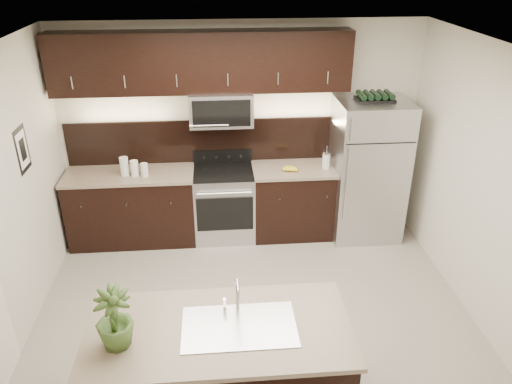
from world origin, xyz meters
TOP-DOWN VIEW (x-y plane):
  - ground at (0.00, 0.00)m, footprint 4.50×4.50m
  - room_walls at (-0.11, -0.04)m, footprint 4.52×4.02m
  - counter_run at (-0.46, 1.69)m, footprint 3.51×0.65m
  - upper_fixtures at (-0.43, 1.84)m, footprint 3.49×0.40m
  - island at (-0.36, -1.19)m, footprint 1.96×0.96m
  - sink_faucet at (-0.21, -1.18)m, footprint 0.84×0.50m
  - refrigerator at (1.58, 1.63)m, footprint 0.87×0.78m
  - wine_rack at (1.58, 1.63)m, footprint 0.44×0.28m
  - plant at (-1.07, -1.29)m, footprint 0.31×0.31m
  - canisters at (-1.35, 1.62)m, footprint 0.34×0.14m
  - french_press at (1.04, 1.64)m, footprint 0.10×0.10m
  - bananas at (0.53, 1.61)m, footprint 0.22×0.19m

SIDE VIEW (x-z plane):
  - ground at x=0.00m, z-range 0.00..0.00m
  - counter_run at x=-0.46m, z-range 0.00..0.94m
  - island at x=-0.36m, z-range 0.00..0.94m
  - refrigerator at x=1.58m, z-range 0.00..1.80m
  - sink_faucet at x=-0.21m, z-range 0.81..1.10m
  - bananas at x=0.53m, z-range 0.94..1.00m
  - canisters at x=-1.35m, z-range 0.93..1.16m
  - french_press at x=1.04m, z-range 0.90..1.19m
  - plant at x=-1.07m, z-range 0.94..1.41m
  - room_walls at x=-0.11m, z-range 0.34..3.05m
  - wine_rack at x=1.58m, z-range 1.80..1.90m
  - upper_fixtures at x=-0.43m, z-range 1.31..2.97m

